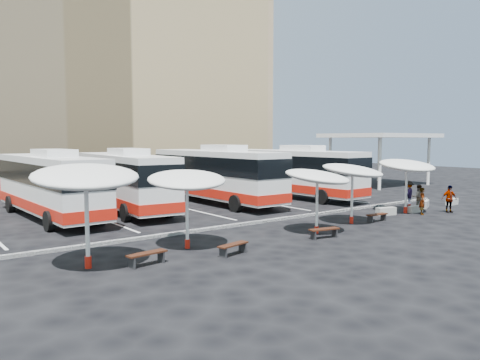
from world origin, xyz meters
TOP-DOWN VIEW (x-y plane):
  - ground at (0.00, 0.00)m, footprint 120.00×120.00m
  - sandstone_building at (0.00, 31.87)m, footprint 42.00×18.25m
  - service_canopy at (24.00, 10.00)m, footprint 10.00×8.00m
  - curb_divider at (0.00, 0.50)m, footprint 34.00×0.25m
  - bay_lines at (0.00, 8.00)m, footprint 24.15×12.00m
  - bus_0 at (-8.28, 9.37)m, footprint 3.31×12.91m
  - bus_1 at (-3.63, 9.48)m, footprint 3.70×12.98m
  - bus_2 at (3.18, 8.92)m, footprint 3.14×13.37m
  - bus_3 at (9.98, 8.00)m, footprint 3.49×13.26m
  - sunshade_0 at (-10.22, -2.77)m, footprint 4.42×4.46m
  - sunshade_1 at (-5.78, -2.26)m, footprint 4.25×4.27m
  - sunshade_2 at (0.88, -3.41)m, footprint 4.19×4.21m
  - sunshade_3 at (4.45, -2.63)m, footprint 4.35×4.37m
  - sunshade_4 at (10.08, -2.28)m, footprint 3.92×3.96m
  - wood_bench_0 at (-8.36, -3.70)m, footprint 1.62×0.62m
  - wood_bench_1 at (-4.91, -4.37)m, footprint 1.54×0.73m
  - wood_bench_2 at (0.37, -4.38)m, footprint 1.57×0.69m
  - wood_bench_3 at (6.06, -3.11)m, footprint 1.46×0.44m
  - conc_bench_0 at (8.40, -2.04)m, footprint 1.33×0.72m
  - conc_bench_1 at (10.79, -2.50)m, footprint 1.12×0.46m
  - conc_bench_2 at (13.17, -1.70)m, footprint 1.38×0.93m
  - conc_bench_3 at (16.00, -2.08)m, footprint 1.19×0.45m
  - passenger_0 at (10.37, -3.25)m, footprint 0.73×0.67m
  - passenger_1 at (11.84, -2.07)m, footprint 1.03×1.02m
  - passenger_2 at (12.46, -3.81)m, footprint 1.10×0.85m
  - passenger_3 at (12.70, -0.75)m, footprint 1.31×0.99m

SIDE VIEW (x-z plane):
  - ground at x=0.00m, z-range 0.00..0.00m
  - bay_lines at x=0.00m, z-range 0.00..0.01m
  - curb_divider at x=0.00m, z-range 0.00..0.15m
  - conc_bench_1 at x=10.79m, z-range 0.00..0.41m
  - conc_bench_3 at x=16.00m, z-range 0.00..0.44m
  - conc_bench_0 at x=8.40m, z-range 0.00..0.48m
  - conc_bench_2 at x=13.17m, z-range 0.00..0.49m
  - wood_bench_3 at x=6.06m, z-range 0.12..0.56m
  - wood_bench_1 at x=-4.91m, z-range 0.12..0.58m
  - wood_bench_2 at x=0.37m, z-range 0.12..0.59m
  - wood_bench_0 at x=-8.36m, z-range 0.13..0.61m
  - passenger_0 at x=10.37m, z-range 0.00..1.67m
  - passenger_1 at x=11.84m, z-range 0.00..1.67m
  - passenger_2 at x=12.46m, z-range 0.00..1.73m
  - passenger_3 at x=12.70m, z-range 0.00..1.79m
  - bus_1 at x=-3.63m, z-range 0.04..4.11m
  - bus_0 at x=-8.28m, z-range 0.04..4.11m
  - bus_3 at x=9.98m, z-range 0.05..4.22m
  - bus_2 at x=3.18m, z-range 0.05..4.29m
  - sunshade_2 at x=0.88m, z-range 1.15..4.45m
  - sunshade_3 at x=4.45m, z-range 1.20..4.63m
  - sunshade_1 at x=-5.78m, z-range 1.20..4.65m
  - sunshade_4 at x=10.08m, z-range 1.23..4.75m
  - sunshade_0 at x=-10.22m, z-range 1.36..5.25m
  - service_canopy at x=24.00m, z-range 2.27..7.47m
  - sandstone_building at x=0.00m, z-range -2.17..27.43m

